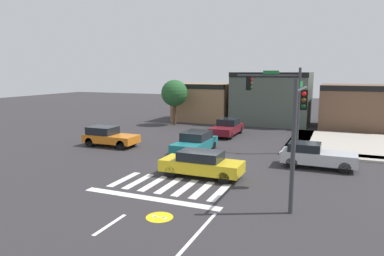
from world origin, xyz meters
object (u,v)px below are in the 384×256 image
object	(u,v)px
traffic_signal_northeast	(276,95)
car_maroon	(227,127)
car_silver	(316,156)
traffic_signal_southeast	(299,118)
roadside_tree	(174,93)
car_teal	(195,142)
car_orange	(109,136)
car_yellow	(201,164)

from	to	relation	value
traffic_signal_northeast	car_maroon	distance (m)	7.77
car_maroon	traffic_signal_northeast	bearing A→B (deg)	45.51
traffic_signal_northeast	car_silver	xyz separation A→B (m)	(2.99, -3.39, -3.27)
traffic_signal_southeast	roadside_tree	xyz separation A→B (m)	(-14.58, 18.19, -0.30)
car_maroon	car_silver	bearing A→B (deg)	43.92
traffic_signal_northeast	car_teal	world-z (taller)	traffic_signal_northeast
traffic_signal_northeast	car_maroon	world-z (taller)	traffic_signal_northeast
car_maroon	car_orange	xyz separation A→B (m)	(-7.01, -7.87, 0.03)
traffic_signal_northeast	car_silver	distance (m)	5.58
car_teal	roadside_tree	size ratio (longest dim) A/B	0.94
traffic_signal_northeast	traffic_signal_southeast	bearing A→B (deg)	105.11
car_teal	car_orange	size ratio (longest dim) A/B	1.09
traffic_signal_southeast	car_maroon	xyz separation A→B (m)	(-7.57, 14.35, -2.94)
car_yellow	car_teal	size ratio (longest dim) A/B	0.98
traffic_signal_northeast	car_yellow	world-z (taller)	traffic_signal_northeast
traffic_signal_southeast	roadside_tree	distance (m)	23.31
car_yellow	car_teal	bearing A→B (deg)	-64.53
car_maroon	car_orange	bearing A→B (deg)	-41.68
car_silver	roadside_tree	world-z (taller)	roadside_tree
car_teal	car_maroon	distance (m)	7.51
traffic_signal_southeast	car_teal	size ratio (longest dim) A/B	1.20
car_maroon	roadside_tree	bearing A→B (deg)	-118.72
traffic_signal_southeast	car_teal	xyz separation A→B (m)	(-7.58, 6.84, -2.91)
traffic_signal_southeast	car_yellow	world-z (taller)	traffic_signal_southeast
car_orange	roadside_tree	xyz separation A→B (m)	(-0.00, 11.72, 2.61)
car_yellow	roadside_tree	distance (m)	19.18
car_maroon	car_teal	bearing A→B (deg)	-0.13
car_yellow	car_silver	size ratio (longest dim) A/B	1.05
car_yellow	roadside_tree	xyz separation A→B (m)	(-9.44, 16.48, 2.64)
car_yellow	car_teal	world-z (taller)	car_teal
traffic_signal_northeast	car_orange	size ratio (longest dim) A/B	1.43
car_silver	car_maroon	world-z (taller)	car_maroon
traffic_signal_northeast	car_silver	world-z (taller)	traffic_signal_northeast
traffic_signal_northeast	car_maroon	size ratio (longest dim) A/B	1.29
traffic_signal_northeast	car_teal	xyz separation A→B (m)	(-5.04, -2.57, -3.25)
car_yellow	car_silver	distance (m)	7.06
traffic_signal_northeast	car_maroon	bearing A→B (deg)	-44.49
traffic_signal_southeast	traffic_signal_northeast	size ratio (longest dim) A/B	0.91
car_maroon	roadside_tree	distance (m)	8.42
traffic_signal_southeast	car_orange	bearing A→B (deg)	66.06
traffic_signal_northeast	car_orange	xyz separation A→B (m)	(-12.04, -2.94, -3.25)
roadside_tree	traffic_signal_northeast	bearing A→B (deg)	-36.10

